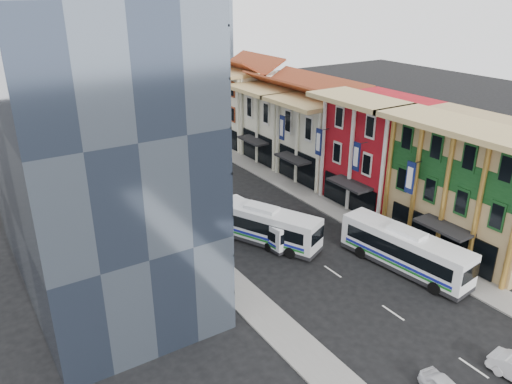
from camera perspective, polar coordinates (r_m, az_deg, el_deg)
ground at (r=39.99m, az=16.46°, el=-13.81°), size 200.00×200.00×0.00m
sidewalk_right at (r=58.87m, az=6.16°, el=-0.52°), size 3.00×90.00×0.15m
sidewalk_left at (r=50.89m, az=-9.08°, el=-4.60°), size 3.00×90.00×0.15m
shophouse_tan at (r=49.98m, az=23.72°, el=0.61°), size 8.00×14.00×12.00m
shophouse_red at (r=56.92m, az=13.92°, el=4.47°), size 8.00×10.00×12.00m
shophouse_cream_near at (r=63.77m, az=7.73°, el=5.95°), size 8.00×9.00×10.00m
shophouse_cream_mid at (r=70.59m, az=3.02°, el=7.77°), size 8.00×9.00×10.00m
shophouse_cream_far at (r=78.99m, az=-1.45°, el=9.79°), size 8.00×12.00×11.00m
office_tower at (r=40.72m, az=-19.74°, el=9.81°), size 12.00×26.00×30.00m
office_block_far at (r=64.73m, az=-22.96°, el=6.44°), size 10.00×18.00×14.00m
bus_left_near at (r=47.89m, az=0.62°, el=-3.65°), size 7.61×11.97×3.82m
bus_left_far at (r=49.07m, az=0.01°, el=-3.49°), size 3.23×9.62×3.03m
bus_right at (r=45.33m, az=16.64°, el=-6.28°), size 4.31×12.33×3.87m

